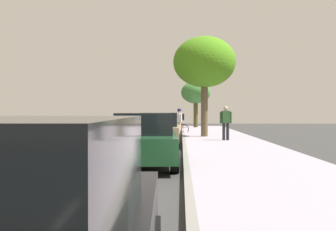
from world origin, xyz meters
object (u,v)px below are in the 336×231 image
parked_sedan_green_second (145,140)px  cyclist_with_backpack (180,118)px  parked_sedan_tan_mid (160,130)px  pedestrian_on_phone (226,121)px  bicycle_at_curb (177,129)px  street_tree_mid_block (204,62)px  street_tree_far_end (196,93)px

parked_sedan_green_second → cyclist_with_backpack: size_ratio=2.48×
parked_sedan_tan_mid → pedestrian_on_phone: bearing=33.9°
pedestrian_on_phone → parked_sedan_green_second: bearing=-110.8°
parked_sedan_green_second → bicycle_at_curb: size_ratio=2.62×
parked_sedan_tan_mid → bicycle_at_curb: parked_sedan_tan_mid is taller
pedestrian_on_phone → parked_sedan_tan_mid: bearing=-146.1°
parked_sedan_green_second → cyclist_with_backpack: bearing=86.6°
pedestrian_on_phone → cyclist_with_backpack: bearing=108.1°
parked_sedan_green_second → street_tree_mid_block: 12.56m
parked_sedan_green_second → street_tree_mid_block: size_ratio=0.78×
parked_sedan_tan_mid → bicycle_at_curb: size_ratio=2.57×
parked_sedan_tan_mid → street_tree_far_end: bearing=83.2°
parked_sedan_tan_mid → street_tree_far_end: size_ratio=1.04×
pedestrian_on_phone → bicycle_at_curb: bearing=108.7°
cyclist_with_backpack → pedestrian_on_phone: bearing=-71.9°
parked_sedan_green_second → bicycle_at_curb: (0.72, 16.18, -0.37)m
parked_sedan_green_second → cyclist_with_backpack: 15.77m
bicycle_at_curb → pedestrian_on_phone: (2.55, -7.55, 0.73)m
bicycle_at_curb → parked_sedan_green_second: bearing=-92.6°
street_tree_far_end → parked_sedan_green_second: bearing=-95.3°
parked_sedan_green_second → street_tree_mid_block: bearing=78.5°
bicycle_at_curb → street_tree_far_end: size_ratio=0.40×
street_tree_mid_block → parked_sedan_green_second: bearing=-101.5°
street_tree_mid_block → street_tree_far_end: 13.99m
parked_sedan_green_second → bicycle_at_curb: 16.20m
street_tree_mid_block → street_tree_far_end: size_ratio=1.36×
parked_sedan_tan_mid → bicycle_at_curb: (0.62, 9.68, -0.37)m
cyclist_with_backpack → parked_sedan_tan_mid: bearing=-95.2°
cyclist_with_backpack → street_tree_mid_block: 5.36m
street_tree_far_end → pedestrian_on_phone: bearing=-87.0°
street_tree_far_end → parked_sedan_tan_mid: bearing=-96.8°
parked_sedan_tan_mid → pedestrian_on_phone: 3.84m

